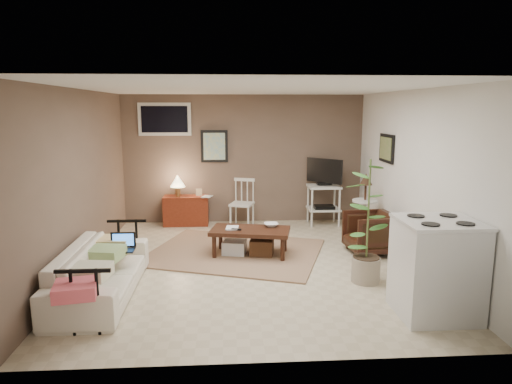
{
  "coord_description": "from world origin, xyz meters",
  "views": [
    {
      "loc": [
        -0.32,
        -6.07,
        2.15
      ],
      "look_at": [
        0.09,
        0.35,
        0.97
      ],
      "focal_mm": 32.0,
      "sensor_mm": 36.0,
      "label": 1
    }
  ],
  "objects": [
    {
      "name": "sofa",
      "position": [
        -1.8,
        -0.93,
        0.39
      ],
      "size": [
        0.58,
        1.97,
        0.77
      ],
      "primitive_type": "imported",
      "rotation": [
        0.0,
        0.0,
        1.57
      ],
      "color": "beige",
      "rests_on": "floor"
    },
    {
      "name": "potted_plant",
      "position": [
        1.4,
        -0.73,
        0.84
      ],
      "size": [
        0.39,
        0.39,
        1.57
      ],
      "color": "gray",
      "rests_on": "floor"
    },
    {
      "name": "red_console",
      "position": [
        -1.1,
        2.29,
        0.33
      ],
      "size": [
        0.82,
        0.36,
        0.95
      ],
      "color": "maroon",
      "rests_on": "floor"
    },
    {
      "name": "sofa_pillows",
      "position": [
        -1.75,
        -1.16,
        0.47
      ],
      "size": [
        0.38,
        1.88,
        0.13
      ],
      "primitive_type": null,
      "color": "beige",
      "rests_on": "sofa"
    },
    {
      "name": "spindle_chair",
      "position": [
        -0.05,
        2.15,
        0.41
      ],
      "size": [
        0.5,
        0.5,
        0.87
      ],
      "color": "silver",
      "rests_on": "floor"
    },
    {
      "name": "book_table",
      "position": [
        -0.34,
        0.44,
        0.53
      ],
      "size": [
        0.18,
        0.04,
        0.25
      ],
      "primitive_type": "imported",
      "rotation": [
        0.0,
        0.0,
        -0.11
      ],
      "color": "#36170E",
      "rests_on": "coffee_table"
    },
    {
      "name": "tv_stand",
      "position": [
        1.47,
        2.16,
        0.66
      ],
      "size": [
        0.58,
        0.56,
        1.24
      ],
      "color": "silver",
      "rests_on": "floor"
    },
    {
      "name": "sofa_end_rails",
      "position": [
        -1.69,
        -0.93,
        0.33
      ],
      "size": [
        0.53,
        1.97,
        0.66
      ],
      "primitive_type": null,
      "color": "black",
      "rests_on": "floor"
    },
    {
      "name": "window",
      "position": [
        -1.45,
        2.48,
        1.95
      ],
      "size": [
        0.96,
        0.03,
        0.6
      ],
      "primitive_type": "cube",
      "color": "silver"
    },
    {
      "name": "floor",
      "position": [
        0.0,
        0.0,
        0.0
      ],
      "size": [
        5.0,
        5.0,
        0.0
      ],
      "primitive_type": "plane",
      "color": "#C1B293",
      "rests_on": "ground"
    },
    {
      "name": "coffee_table",
      "position": [
        0.0,
        0.39,
        0.24
      ],
      "size": [
        1.23,
        0.8,
        0.43
      ],
      "color": "#36170E",
      "rests_on": "floor"
    },
    {
      "name": "stove",
      "position": [
        1.84,
        -1.68,
        0.52
      ],
      "size": [
        0.79,
        0.74,
        1.04
      ],
      "color": "silver",
      "rests_on": "floor"
    },
    {
      "name": "bowl",
      "position": [
        0.33,
        0.51,
        0.51
      ],
      "size": [
        0.21,
        0.06,
        0.21
      ],
      "primitive_type": "imported",
      "rotation": [
        0.0,
        0.0,
        0.05
      ],
      "color": "#36170E",
      "rests_on": "coffee_table"
    },
    {
      "name": "laptop",
      "position": [
        -1.61,
        -0.59,
        0.5
      ],
      "size": [
        0.3,
        0.22,
        0.21
      ],
      "color": "black",
      "rests_on": "sofa"
    },
    {
      "name": "art_right",
      "position": [
        2.23,
        1.05,
        1.52
      ],
      "size": [
        0.03,
        0.6,
        0.45
      ],
      "primitive_type": "cube",
      "color": "black"
    },
    {
      "name": "armchair",
      "position": [
        1.81,
        0.4,
        0.34
      ],
      "size": [
        0.69,
        0.73,
        0.69
      ],
      "primitive_type": "imported",
      "rotation": [
        0.0,
        0.0,
        -1.47
      ],
      "color": "black",
      "rests_on": "floor"
    },
    {
      "name": "art_back",
      "position": [
        -0.55,
        2.48,
        1.45
      ],
      "size": [
        0.5,
        0.03,
        0.6
      ],
      "primitive_type": "cube",
      "color": "black"
    },
    {
      "name": "book_console",
      "position": [
        -0.77,
        2.17,
        0.66
      ],
      "size": [
        0.16,
        0.07,
        0.22
      ],
      "primitive_type": "imported",
      "rotation": [
        0.0,
        0.0,
        -0.31
      ],
      "color": "#36170E",
      "rests_on": "red_console"
    },
    {
      "name": "rug",
      "position": [
        -0.21,
        0.54,
        0.01
      ],
      "size": [
        2.96,
        2.65,
        0.02
      ],
      "primitive_type": "cube",
      "rotation": [
        0.0,
        0.0,
        -0.33
      ],
      "color": "#8E6B52",
      "rests_on": "floor"
    },
    {
      "name": "side_table",
      "position": [
        1.94,
        1.13,
        0.69
      ],
      "size": [
        0.41,
        0.41,
        1.11
      ],
      "color": "silver",
      "rests_on": "floor"
    }
  ]
}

